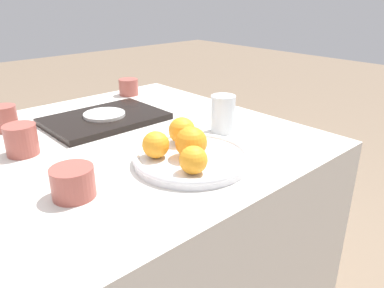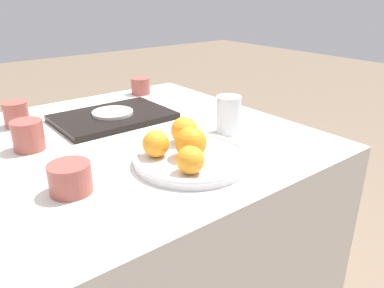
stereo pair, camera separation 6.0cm
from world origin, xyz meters
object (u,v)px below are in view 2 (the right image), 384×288
object	(u,v)px
orange_2	(184,130)
serving_tray	(113,117)
orange_1	(190,160)
orange_3	(156,144)
cup_3	(70,178)
fruit_platter	(192,158)
water_glass	(228,115)
side_plate	(113,113)
cup_0	(28,135)
cup_2	(141,86)
orange_0	(191,143)
cup_1	(16,114)

from	to	relation	value
orange_2	serving_tray	bearing A→B (deg)	96.42
orange_2	orange_1	bearing A→B (deg)	-122.76
orange_3	cup_3	xyz separation A→B (m)	(-0.22, -0.01, -0.02)
fruit_platter	orange_1	xyz separation A→B (m)	(-0.06, -0.07, 0.04)
orange_2	orange_3	size ratio (longest dim) A/B	1.07
orange_1	water_glass	size ratio (longest dim) A/B	0.57
side_plate	cup_0	xyz separation A→B (m)	(-0.29, -0.08, 0.02)
serving_tray	orange_1	bearing A→B (deg)	-96.81
side_plate	cup_2	size ratio (longest dim) A/B	1.73
orange_0	side_plate	xyz separation A→B (m)	(0.01, 0.42, -0.03)
cup_2	cup_3	world-z (taller)	same
cup_1	cup_3	size ratio (longest dim) A/B	0.86
side_plate	cup_1	size ratio (longest dim) A/B	1.72
serving_tray	cup_0	distance (m)	0.30
side_plate	cup_0	bearing A→B (deg)	-163.76
side_plate	serving_tray	bearing A→B (deg)	90.00
orange_0	orange_2	world-z (taller)	orange_0
fruit_platter	cup_3	distance (m)	0.29
cup_2	orange_3	bearing A→B (deg)	-117.73
fruit_platter	cup_1	distance (m)	0.61
fruit_platter	side_plate	distance (m)	0.42
fruit_platter	orange_1	world-z (taller)	orange_1
orange_0	orange_1	size ratio (longest dim) A/B	1.22
orange_2	orange_3	bearing A→B (deg)	-166.14
orange_3	cup_2	world-z (taller)	orange_3
water_glass	cup_1	world-z (taller)	water_glass
orange_0	water_glass	bearing A→B (deg)	25.27
orange_0	side_plate	distance (m)	0.42
side_plate	cup_3	distance (m)	0.47
orange_1	cup_3	size ratio (longest dim) A/B	0.71
water_glass	serving_tray	size ratio (longest dim) A/B	0.31
fruit_platter	serving_tray	size ratio (longest dim) A/B	0.81
water_glass	serving_tray	bearing A→B (deg)	124.32
side_plate	cup_2	bearing A→B (deg)	43.21
orange_2	cup_3	distance (m)	0.33
orange_0	water_glass	size ratio (longest dim) A/B	0.70
orange_1	orange_2	xyz separation A→B (m)	(0.10, 0.15, 0.00)
water_glass	cup_1	bearing A→B (deg)	136.85
cup_0	cup_1	size ratio (longest dim) A/B	1.06
fruit_platter	orange_2	bearing A→B (deg)	65.39
cup_2	fruit_platter	bearing A→B (deg)	-110.54
orange_2	side_plate	bearing A→B (deg)	96.42
orange_2	orange_0	bearing A→B (deg)	-117.35
orange_1	orange_3	distance (m)	0.12
orange_1	serving_tray	world-z (taller)	orange_1
serving_tray	cup_3	world-z (taller)	cup_3
cup_2	water_glass	bearing A→B (deg)	-92.86
side_plate	cup_2	xyz separation A→B (m)	(0.24, 0.23, 0.01)
cup_1	water_glass	bearing A→B (deg)	-43.15
orange_1	cup_1	size ratio (longest dim) A/B	0.83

